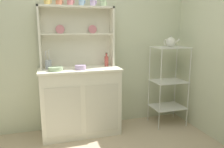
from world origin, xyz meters
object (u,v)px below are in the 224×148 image
object	(u,v)px
hutch_shelf_unit	(77,32)
porcelain_teapot	(171,42)
cup_gold_0	(47,1)
utensil_jar	(48,64)
bowl_mixing_large	(56,69)
jam_bottle	(106,61)
bakers_rack	(169,78)
hutch_cabinet	(81,101)

from	to	relation	value
hutch_shelf_unit	porcelain_teapot	size ratio (longest dim) A/B	4.26
cup_gold_0	utensil_jar	distance (m)	0.76
bowl_mixing_large	utensil_jar	distance (m)	0.17
jam_bottle	porcelain_teapot	world-z (taller)	porcelain_teapot
utensil_jar	hutch_shelf_unit	bearing A→B (deg)	13.10
bakers_rack	utensil_jar	bearing A→B (deg)	175.13
porcelain_teapot	hutch_shelf_unit	bearing A→B (deg)	169.74
bakers_rack	cup_gold_0	distance (m)	1.88
jam_bottle	utensil_jar	bearing A→B (deg)	-179.32
hutch_cabinet	hutch_shelf_unit	distance (m)	0.88
porcelain_teapot	cup_gold_0	bearing A→B (deg)	173.42
bowl_mixing_large	porcelain_teapot	xyz separation A→B (m)	(1.53, 0.01, 0.29)
cup_gold_0	porcelain_teapot	distance (m)	1.67
bakers_rack	hutch_shelf_unit	bearing A→B (deg)	169.75
utensil_jar	bowl_mixing_large	bearing A→B (deg)	-62.44
hutch_cabinet	bowl_mixing_large	bearing A→B (deg)	-166.04
jam_bottle	cup_gold_0	bearing A→B (deg)	177.12
bowl_mixing_large	jam_bottle	distance (m)	0.69
bakers_rack	utensil_jar	size ratio (longest dim) A/B	4.67
cup_gold_0	utensil_jar	size ratio (longest dim) A/B	0.38
cup_gold_0	jam_bottle	bearing A→B (deg)	-2.88
hutch_shelf_unit	bakers_rack	distance (m)	1.41
porcelain_teapot	hutch_cabinet	bearing A→B (deg)	177.22
hutch_shelf_unit	bakers_rack	xyz separation A→B (m)	(1.24, -0.22, -0.63)
hutch_cabinet	porcelain_teapot	world-z (taller)	porcelain_teapot
bowl_mixing_large	hutch_shelf_unit	bearing A→B (deg)	38.87
porcelain_teapot	jam_bottle	bearing A→B (deg)	170.41
porcelain_teapot	utensil_jar	bearing A→B (deg)	175.12
bakers_rack	jam_bottle	xyz separation A→B (m)	(-0.87, 0.15, 0.26)
bakers_rack	bowl_mixing_large	bearing A→B (deg)	-179.51
cup_gold_0	jam_bottle	distance (m)	1.03
hutch_shelf_unit	cup_gold_0	world-z (taller)	cup_gold_0
cup_gold_0	jam_bottle	xyz separation A→B (m)	(0.72, -0.04, -0.74)
hutch_cabinet	bowl_mixing_large	world-z (taller)	bowl_mixing_large
hutch_shelf_unit	utensil_jar	size ratio (longest dim) A/B	3.96
hutch_shelf_unit	utensil_jar	world-z (taller)	hutch_shelf_unit
bakers_rack	utensil_jar	distance (m)	1.64
hutch_shelf_unit	jam_bottle	size ratio (longest dim) A/B	5.27
jam_bottle	utensil_jar	xyz separation A→B (m)	(-0.75, -0.01, -0.01)
hutch_cabinet	jam_bottle	xyz separation A→B (m)	(0.37, 0.09, 0.49)
bakers_rack	porcelain_teapot	world-z (taller)	porcelain_teapot
hutch_cabinet	bakers_rack	bearing A→B (deg)	-2.78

